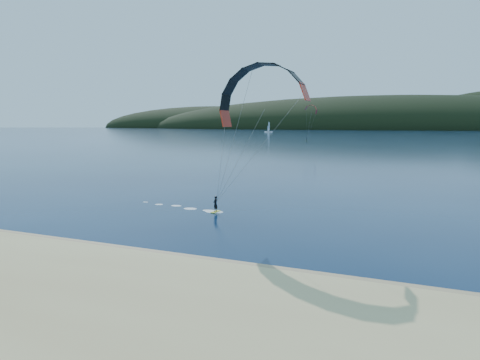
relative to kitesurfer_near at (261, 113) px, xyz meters
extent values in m
plane|color=#071833|center=(-0.74, -16.27, -10.22)|extent=(1800.00, 1800.00, 0.00)
cube|color=#977958|center=(-0.74, -11.77, -10.17)|extent=(220.00, 2.50, 0.10)
ellipsoid|color=black|center=(-50.74, 703.73, -10.22)|extent=(840.00, 280.00, 110.00)
ellipsoid|color=black|center=(-380.74, 763.73, -10.22)|extent=(520.00, 220.00, 90.00)
cube|color=#CFD218|center=(-6.33, 3.55, -10.17)|extent=(0.56, 1.38, 0.08)
imported|color=black|center=(-6.33, 3.55, -9.31)|extent=(0.45, 0.64, 1.66)
cylinder|color=gray|center=(-2.85, 1.56, -4.34)|extent=(0.02, 0.02, 11.83)
cube|color=#CFD218|center=(-40.13, 187.47, -10.18)|extent=(0.84, 1.27, 0.07)
imported|color=black|center=(-40.13, 187.47, -9.40)|extent=(0.81, 0.89, 1.50)
cylinder|color=gray|center=(-38.26, 184.13, -1.78)|extent=(0.02, 0.02, 16.26)
cube|color=white|center=(-126.67, 382.79, -9.70)|extent=(8.64, 4.24, 1.45)
cylinder|color=white|center=(-126.67, 382.79, -4.02)|extent=(0.21, 0.21, 11.37)
cube|color=white|center=(-126.62, 384.24, -4.02)|extent=(0.58, 2.65, 8.27)
cube|color=white|center=(-126.62, 381.14, -6.08)|extent=(0.46, 2.04, 5.17)
camera|label=1|loc=(12.61, -35.90, -0.92)|focal=31.55mm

